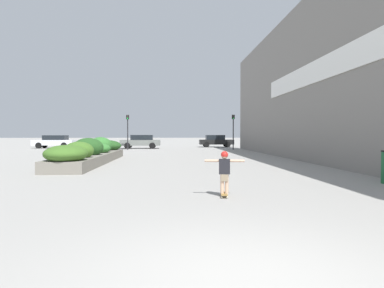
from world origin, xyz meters
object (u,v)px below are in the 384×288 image
(car_center_left, at_px, (216,141))
(traffic_light_left, at_px, (128,126))
(car_center_right, at_px, (55,141))
(car_rightmost, at_px, (141,141))
(traffic_light_right, at_px, (233,126))
(car_leftmost, at_px, (296,141))
(skateboarder, at_px, (224,168))
(skateboard, at_px, (224,194))

(car_center_left, relative_size, traffic_light_left, 1.17)
(car_center_right, bearing_deg, traffic_light_left, -117.51)
(car_rightmost, bearing_deg, traffic_light_right, -107.29)
(car_center_right, bearing_deg, car_leftmost, -88.99)
(skateboarder, xyz_separation_m, car_leftmost, (13.98, 32.48, 0.06))
(skateboarder, bearing_deg, car_center_left, 91.07)
(skateboard, height_order, car_leftmost, car_leftmost)
(skateboard, bearing_deg, car_leftmost, 74.89)
(traffic_light_left, bearing_deg, traffic_light_right, -0.29)
(car_rightmost, bearing_deg, car_center_left, -66.58)
(skateboard, xyz_separation_m, traffic_light_left, (-5.94, 27.24, 2.40))
(skateboard, relative_size, car_leftmost, 0.14)
(car_rightmost, relative_size, traffic_light_right, 1.21)
(skateboarder, distance_m, car_center_right, 35.32)
(car_leftmost, xyz_separation_m, car_rightmost, (-18.83, -2.17, -0.00))
(skateboard, xyz_separation_m, car_center_right, (-15.02, 31.97, 0.74))
(car_leftmost, relative_size, car_center_right, 0.93)
(skateboarder, distance_m, car_rightmost, 30.69)
(car_leftmost, xyz_separation_m, traffic_light_left, (-19.93, -5.24, 1.65))
(skateboarder, xyz_separation_m, traffic_light_right, (5.19, 27.18, 1.74))
(car_rightmost, bearing_deg, skateboarder, -170.92)
(skateboard, distance_m, car_rightmost, 30.70)
(car_rightmost, distance_m, traffic_light_left, 3.66)
(car_rightmost, bearing_deg, car_center_right, 80.75)
(car_center_right, bearing_deg, skateboard, -154.83)
(car_center_left, distance_m, traffic_light_right, 7.34)
(car_center_right, bearing_deg, traffic_light_right, -103.31)
(car_leftmost, bearing_deg, car_center_right, 91.01)
(skateboarder, xyz_separation_m, traffic_light_left, (-5.94, 27.24, 1.71))
(skateboarder, relative_size, car_rightmost, 0.25)
(car_leftmost, distance_m, car_rightmost, 18.95)
(skateboarder, height_order, car_center_right, car_center_right)
(car_center_left, xyz_separation_m, traffic_light_right, (0.92, -7.08, 1.70))
(skateboarder, height_order, car_rightmost, car_rightmost)
(skateboarder, bearing_deg, car_center_right, 123.35)
(car_rightmost, xyz_separation_m, traffic_light_right, (10.04, -3.13, 1.69))
(skateboarder, bearing_deg, traffic_light_left, 110.49)
(skateboarder, height_order, car_center_left, car_center_left)
(skateboard, xyz_separation_m, car_center_left, (4.27, 34.26, 0.74))
(car_center_right, height_order, traffic_light_right, traffic_light_right)
(car_center_right, relative_size, car_rightmost, 1.02)
(skateboard, distance_m, traffic_light_left, 27.98)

